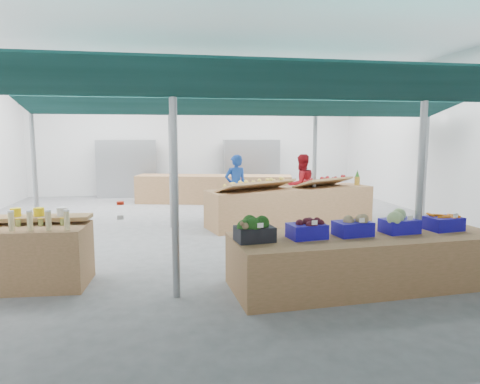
{
  "coord_description": "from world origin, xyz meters",
  "views": [
    {
      "loc": [
        -1.09,
        -9.59,
        2.14
      ],
      "look_at": [
        0.27,
        -1.6,
        1.08
      ],
      "focal_mm": 32.0,
      "sensor_mm": 36.0,
      "label": 1
    }
  ],
  "objects": [
    {
      "name": "crate_celeriac",
      "position": [
        1.48,
        -4.02,
        0.89
      ],
      "size": [
        0.54,
        0.44,
        0.31
      ],
      "rotation": [
        0.0,
        0.0,
        0.14
      ],
      "color": "#140D91",
      "rests_on": "veg_counter"
    },
    {
      "name": "apple_heap_red",
      "position": [
        2.72,
        0.46,
        1.06
      ],
      "size": [
        1.65,
        1.32,
        0.27
      ],
      "rotation": [
        0.0,
        0.0,
        0.48
      ],
      "color": "#997247",
      "rests_on": "fruit_counter"
    },
    {
      "name": "pineapple",
      "position": [
        3.74,
        0.71,
        1.08
      ],
      "size": [
        0.14,
        0.14,
        0.39
      ],
      "rotation": [
        0.0,
        0.0,
        0.48
      ],
      "color": "#8C6019",
      "rests_on": "fruit_counter"
    },
    {
      "name": "bottle_shelf",
      "position": [
        -3.23,
        -3.21,
        0.47
      ],
      "size": [
        2.01,
        1.28,
        1.15
      ],
      "rotation": [
        0.0,
        0.0,
        -0.06
      ],
      "color": "brown",
      "rests_on": "floor"
    },
    {
      "name": "crate_beets",
      "position": [
        0.79,
        -4.07,
        0.88
      ],
      "size": [
        0.54,
        0.44,
        0.29
      ],
      "rotation": [
        0.0,
        0.0,
        0.14
      ],
      "color": "#140D91",
      "rests_on": "veg_counter"
    },
    {
      "name": "fruit_counter",
      "position": [
        1.88,
        0.36,
        0.45
      ],
      "size": [
        4.29,
        1.96,
        0.89
      ],
      "primitive_type": "cube",
      "rotation": [
        0.0,
        0.0,
        0.24
      ],
      "color": "brown",
      "rests_on": "floor"
    },
    {
      "name": "crate_cabbage",
      "position": [
        2.23,
        -3.97,
        0.91
      ],
      "size": [
        0.54,
        0.44,
        0.35
      ],
      "rotation": [
        0.0,
        0.0,
        0.14
      ],
      "color": "#140D91",
      "rests_on": "veg_counter"
    },
    {
      "name": "back_shelving_left",
      "position": [
        -2.5,
        6.0,
        1.0
      ],
      "size": [
        2.0,
        0.5,
        2.0
      ],
      "primitive_type": "cube",
      "color": "#B23F33",
      "rests_on": "floor"
    },
    {
      "name": "apple_heap_yellow",
      "position": [
        0.94,
        0.03,
        1.06
      ],
      "size": [
        2.01,
        1.5,
        0.27
      ],
      "rotation": [
        0.0,
        0.0,
        0.48
      ],
      "color": "#997247",
      "rests_on": "fruit_counter"
    },
    {
      "name": "crate_carrots",
      "position": [
        2.97,
        -3.92,
        0.86
      ],
      "size": [
        0.54,
        0.44,
        0.29
      ],
      "rotation": [
        0.0,
        0.0,
        0.14
      ],
      "color": "#140D91",
      "rests_on": "veg_counter"
    },
    {
      "name": "pole_ribbon",
      "position": [
        -1.83,
        -2.74,
        1.08
      ],
      "size": [
        0.12,
        0.12,
        0.28
      ],
      "color": "red",
      "rests_on": "pole_grid"
    },
    {
      "name": "far_counter",
      "position": [
        0.39,
        4.12,
        0.45
      ],
      "size": [
        5.07,
        2.13,
        0.9
      ],
      "primitive_type": "cube",
      "rotation": [
        0.0,
        0.0,
        -0.24
      ],
      "color": "brown",
      "rests_on": "floor"
    },
    {
      "name": "veg_counter",
      "position": [
        1.69,
        -4.01,
        0.37
      ],
      "size": [
        3.92,
        1.55,
        0.75
      ],
      "primitive_type": "cube",
      "rotation": [
        0.0,
        0.0,
        0.07
      ],
      "color": "brown",
      "rests_on": "floor"
    },
    {
      "name": "pole_grid",
      "position": [
        0.75,
        -1.75,
        1.81
      ],
      "size": [
        10.0,
        4.6,
        3.0
      ],
      "color": "gray",
      "rests_on": "floor"
    },
    {
      "name": "vendor_right",
      "position": [
        2.48,
        1.46,
        0.84
      ],
      "size": [
        0.94,
        0.81,
        1.67
      ],
      "primitive_type": "imported",
      "rotation": [
        0.0,
        0.0,
        3.38
      ],
      "color": "#A2141C",
      "rests_on": "floor"
    },
    {
      "name": "crate_broccoli",
      "position": [
        0.04,
        -4.12,
        0.91
      ],
      "size": [
        0.54,
        0.44,
        0.35
      ],
      "rotation": [
        0.0,
        0.0,
        0.14
      ],
      "color": "black",
      "rests_on": "veg_counter"
    },
    {
      "name": "back_shelving_right",
      "position": [
        2.0,
        6.0,
        1.0
      ],
      "size": [
        2.0,
        0.5,
        2.0
      ],
      "primitive_type": "cube",
      "color": "#B23F33",
      "rests_on": "floor"
    },
    {
      "name": "sparrow",
      "position": [
        -0.12,
        -4.26,
        1.0
      ],
      "size": [
        0.12,
        0.09,
        0.11
      ],
      "rotation": [
        0.0,
        0.0,
        0.14
      ],
      "color": "brown",
      "rests_on": "crate_broccoli"
    },
    {
      "name": "hall",
      "position": [
        0.0,
        1.44,
        2.65
      ],
      "size": [
        13.0,
        13.0,
        13.0
      ],
      "color": "silver",
      "rests_on": "ground"
    },
    {
      "name": "crate_stack",
      "position": [
        3.62,
        -3.08,
        0.33
      ],
      "size": [
        0.66,
        0.58,
        0.67
      ],
      "primitive_type": "cube",
      "rotation": [
        0.0,
        0.0,
        -0.4
      ],
      "color": "#140D91",
      "rests_on": "floor"
    },
    {
      "name": "floor",
      "position": [
        0.0,
        0.0,
        0.0
      ],
      "size": [
        13.0,
        13.0,
        0.0
      ],
      "primitive_type": "plane",
      "color": "#5E5E61",
      "rests_on": "ground"
    },
    {
      "name": "awnings",
      "position": [
        0.75,
        -1.75,
        2.78
      ],
      "size": [
        9.5,
        7.08,
        0.3
      ],
      "color": "#0A2B28",
      "rests_on": "pole_grid"
    },
    {
      "name": "vendor_left",
      "position": [
        0.68,
        1.46,
        0.84
      ],
      "size": [
        0.69,
        0.53,
        1.67
      ],
      "primitive_type": "imported",
      "rotation": [
        0.0,
        0.0,
        3.38
      ],
      "color": "#173E99",
      "rests_on": "floor"
    }
  ]
}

